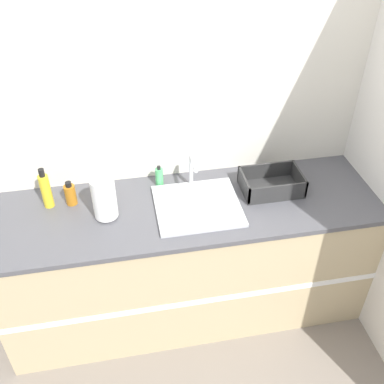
# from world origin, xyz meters

# --- Properties ---
(ground_plane) EXTENTS (12.00, 12.00, 0.00)m
(ground_plane) POSITION_xyz_m (0.00, 0.00, 0.00)
(ground_plane) COLOR slate
(wall_back) EXTENTS (4.62, 0.06, 2.60)m
(wall_back) POSITION_xyz_m (0.00, 0.68, 1.30)
(wall_back) COLOR beige
(wall_back) RESTS_ON ground_plane
(counter_cabinet) EXTENTS (2.25, 0.67, 0.90)m
(counter_cabinet) POSITION_xyz_m (0.00, 0.32, 0.45)
(counter_cabinet) COLOR tan
(counter_cabinet) RESTS_ON ground_plane
(sink) EXTENTS (0.48, 0.44, 0.23)m
(sink) POSITION_xyz_m (0.06, 0.31, 0.91)
(sink) COLOR silver
(sink) RESTS_ON counter_cabinet
(paper_towel_roll) EXTENTS (0.13, 0.13, 0.26)m
(paper_towel_roll) POSITION_xyz_m (-0.45, 0.31, 1.03)
(paper_towel_roll) COLOR #4C4C51
(paper_towel_roll) RESTS_ON counter_cabinet
(dish_rack) EXTENTS (0.35, 0.24, 0.11)m
(dish_rack) POSITION_xyz_m (0.52, 0.38, 0.94)
(dish_rack) COLOR #2D2D2D
(dish_rack) RESTS_ON counter_cabinet
(bottle_amber) EXTENTS (0.06, 0.06, 0.15)m
(bottle_amber) POSITION_xyz_m (-0.65, 0.47, 0.96)
(bottle_amber) COLOR #B26B19
(bottle_amber) RESTS_ON counter_cabinet
(bottle_yellow) EXTENTS (0.06, 0.06, 0.25)m
(bottle_yellow) POSITION_xyz_m (-0.77, 0.47, 1.01)
(bottle_yellow) COLOR yellow
(bottle_yellow) RESTS_ON counter_cabinet
(soap_dispenser) EXTENTS (0.05, 0.05, 0.13)m
(soap_dispenser) POSITION_xyz_m (-0.13, 0.55, 0.96)
(soap_dispenser) COLOR #4CB266
(soap_dispenser) RESTS_ON counter_cabinet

